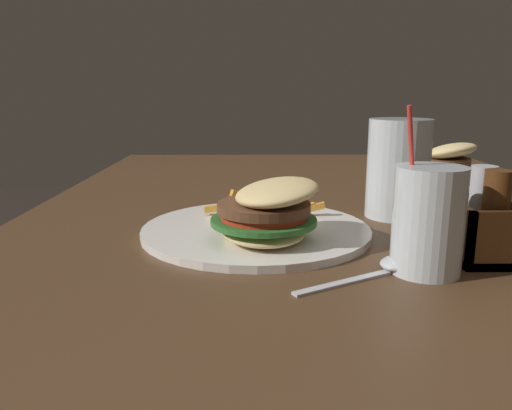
{
  "coord_description": "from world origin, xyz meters",
  "views": [
    {
      "loc": [
        0.76,
        -0.13,
        0.93
      ],
      "look_at": [
        0.09,
        -0.13,
        0.77
      ],
      "focal_mm": 35.0,
      "sensor_mm": 36.0,
      "label": 1
    }
  ],
  "objects_px": {
    "beer_glass": "(398,171)",
    "meal_plate_far": "(444,171)",
    "spoon": "(397,265)",
    "juice_glass": "(428,223)",
    "condiment_caddy": "(485,226)",
    "meal_plate_near": "(262,220)"
  },
  "relations": [
    {
      "from": "spoon",
      "to": "meal_plate_far",
      "type": "bearing_deg",
      "value": 34.76
    },
    {
      "from": "juice_glass",
      "to": "condiment_caddy",
      "type": "relative_size",
      "value": 1.66
    },
    {
      "from": "meal_plate_far",
      "to": "meal_plate_near",
      "type": "bearing_deg",
      "value": -46.27
    },
    {
      "from": "condiment_caddy",
      "to": "meal_plate_near",
      "type": "bearing_deg",
      "value": -107.36
    },
    {
      "from": "spoon",
      "to": "meal_plate_far",
      "type": "height_order",
      "value": "meal_plate_far"
    },
    {
      "from": "beer_glass",
      "to": "meal_plate_far",
      "type": "xyz_separation_m",
      "value": [
        -0.24,
        0.17,
        -0.04
      ]
    },
    {
      "from": "spoon",
      "to": "condiment_caddy",
      "type": "distance_m",
      "value": 0.12
    },
    {
      "from": "beer_glass",
      "to": "spoon",
      "type": "xyz_separation_m",
      "value": [
        0.24,
        -0.07,
        -0.06
      ]
    },
    {
      "from": "beer_glass",
      "to": "meal_plate_far",
      "type": "height_order",
      "value": "beer_glass"
    },
    {
      "from": "beer_glass",
      "to": "juice_glass",
      "type": "bearing_deg",
      "value": -8.59
    },
    {
      "from": "meal_plate_near",
      "to": "juice_glass",
      "type": "xyz_separation_m",
      "value": [
        0.12,
        0.18,
        0.03
      ]
    },
    {
      "from": "beer_glass",
      "to": "meal_plate_near",
      "type": "bearing_deg",
      "value": -60.33
    },
    {
      "from": "beer_glass",
      "to": "condiment_caddy",
      "type": "xyz_separation_m",
      "value": [
        0.2,
        0.05,
        -0.03
      ]
    },
    {
      "from": "beer_glass",
      "to": "condiment_caddy",
      "type": "height_order",
      "value": "beer_glass"
    },
    {
      "from": "spoon",
      "to": "condiment_caddy",
      "type": "relative_size",
      "value": 1.5
    },
    {
      "from": "meal_plate_far",
      "to": "condiment_caddy",
      "type": "relative_size",
      "value": 2.25
    },
    {
      "from": "condiment_caddy",
      "to": "beer_glass",
      "type": "bearing_deg",
      "value": -167.09
    },
    {
      "from": "juice_glass",
      "to": "meal_plate_far",
      "type": "distance_m",
      "value": 0.53
    },
    {
      "from": "meal_plate_near",
      "to": "meal_plate_far",
      "type": "distance_m",
      "value": 0.53
    },
    {
      "from": "beer_glass",
      "to": "juice_glass",
      "type": "relative_size",
      "value": 0.84
    },
    {
      "from": "spoon",
      "to": "condiment_caddy",
      "type": "xyz_separation_m",
      "value": [
        -0.04,
        0.11,
        0.03
      ]
    },
    {
      "from": "juice_glass",
      "to": "condiment_caddy",
      "type": "distance_m",
      "value": 0.1
    }
  ]
}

